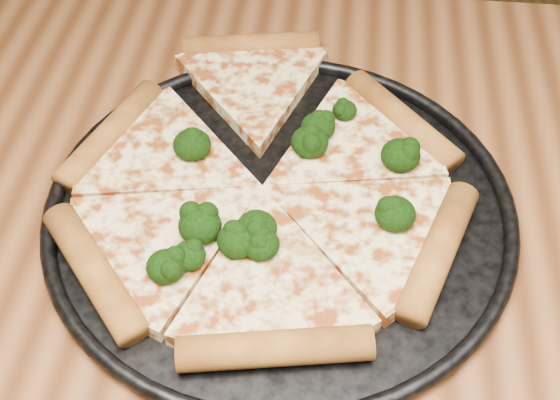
# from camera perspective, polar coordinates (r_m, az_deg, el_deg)

# --- Properties ---
(dining_table) EXTENTS (1.20, 0.90, 0.75)m
(dining_table) POSITION_cam_1_polar(r_m,az_deg,el_deg) (0.64, 4.49, -13.57)
(dining_table) COLOR brown
(dining_table) RESTS_ON ground
(pizza_pan) EXTENTS (0.40, 0.40, 0.02)m
(pizza_pan) POSITION_cam_1_polar(r_m,az_deg,el_deg) (0.62, -0.00, -0.50)
(pizza_pan) COLOR black
(pizza_pan) RESTS_ON dining_table
(pizza) EXTENTS (0.37, 0.41, 0.03)m
(pizza) POSITION_cam_1_polar(r_m,az_deg,el_deg) (0.62, -1.43, 1.48)
(pizza) COLOR #FADC99
(pizza) RESTS_ON pizza_pan
(broccoli_florets) EXTENTS (0.22, 0.22, 0.03)m
(broccoli_florets) POSITION_cam_1_polar(r_m,az_deg,el_deg) (0.60, -0.22, 0.59)
(broccoli_florets) COLOR black
(broccoli_florets) RESTS_ON pizza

